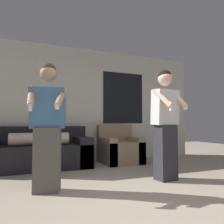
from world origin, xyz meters
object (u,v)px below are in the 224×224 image
object	(u,v)px
person_right	(165,122)
armchair	(120,149)
person_left	(48,126)
couch	(39,152)

from	to	relation	value
person_right	armchair	bearing A→B (deg)	91.31
person_left	armchair	bearing A→B (deg)	43.02
armchair	person_left	bearing A→B (deg)	-136.98
couch	person_left	xyz separation A→B (m)	(-0.00, -1.65, 0.54)
person_left	person_right	world-z (taller)	person_right
armchair	person_left	size ratio (longest dim) A/B	0.51
armchair	person_left	distance (m)	2.47
person_left	person_right	bearing A→B (deg)	-2.23
couch	armchair	bearing A→B (deg)	-0.25
person_right	person_left	bearing A→B (deg)	177.77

